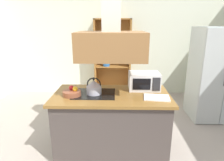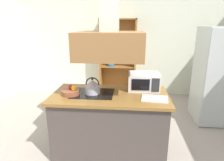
% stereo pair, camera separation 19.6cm
% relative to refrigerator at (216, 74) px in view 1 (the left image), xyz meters
% --- Properties ---
extents(wall_back, '(6.00, 0.12, 2.70)m').
position_rel_refrigerator_xyz_m(wall_back, '(-2.00, 1.51, 0.44)').
color(wall_back, silver).
rests_on(wall_back, ground).
extents(kitchen_island, '(1.67, 0.89, 0.90)m').
position_rel_refrigerator_xyz_m(kitchen_island, '(-2.04, -1.14, -0.46)').
color(kitchen_island, '#463D39').
rests_on(kitchen_island, ground).
extents(range_hood, '(0.90, 0.70, 1.29)m').
position_rel_refrigerator_xyz_m(range_hood, '(-2.04, -1.14, 0.80)').
color(range_hood, brown).
extents(refrigerator, '(0.90, 0.77, 1.82)m').
position_rel_refrigerator_xyz_m(refrigerator, '(0.00, 0.00, 0.00)').
color(refrigerator, '#B7C3C0').
rests_on(refrigerator, ground).
extents(dish_cabinet, '(0.93, 0.40, 1.99)m').
position_rel_refrigerator_xyz_m(dish_cabinet, '(-2.07, 1.30, -0.02)').
color(dish_cabinet, '#9D652C').
rests_on(dish_cabinet, ground).
extents(kettle, '(0.22, 0.22, 0.24)m').
position_rel_refrigerator_xyz_m(kettle, '(-2.29, -1.14, 0.09)').
color(kettle, '#B9B9C8').
rests_on(kettle, kitchen_island).
extents(cutting_board, '(0.37, 0.28, 0.02)m').
position_rel_refrigerator_xyz_m(cutting_board, '(-1.42, -1.29, -0.00)').
color(cutting_board, white).
rests_on(cutting_board, kitchen_island).
extents(microwave, '(0.46, 0.35, 0.26)m').
position_rel_refrigerator_xyz_m(microwave, '(-1.55, -0.90, 0.12)').
color(microwave, silver).
rests_on(microwave, kitchen_island).
extents(fruit_bowl, '(0.26, 0.26, 0.14)m').
position_rel_refrigerator_xyz_m(fruit_bowl, '(-2.59, -1.21, 0.03)').
color(fruit_bowl, brown).
rests_on(fruit_bowl, kitchen_island).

